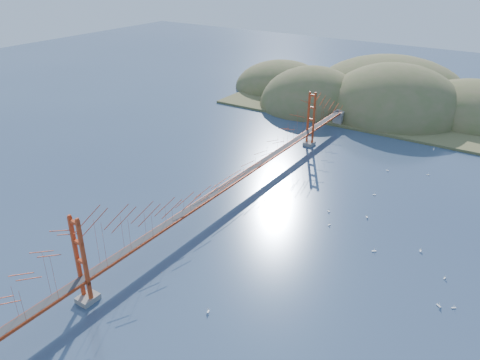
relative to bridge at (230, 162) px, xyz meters
The scene contains 16 objects.
ground 7.01m from the bridge, 90.00° to the right, with size 320.00×320.00×0.00m, color #334866.
bridge is the anchor object (origin of this frame).
far_headlands 68.73m from the bridge, 88.14° to the left, with size 84.00×58.00×25.00m.
sailboat_4 26.12m from the bridge, ahead, with size 0.70×0.70×0.73m.
sailboat_5 31.42m from the bridge, ahead, with size 0.55×0.59×0.67m.
sailboat_10 28.01m from the bridge, 60.93° to the right, with size 0.62×0.63×0.71m.
sailboat_3 25.67m from the bridge, 37.69° to the left, with size 0.61×0.61×0.65m.
sailboat_16 17.69m from the bridge, 19.98° to the left, with size 0.55×0.55×0.60m.
sailboat_14 35.48m from the bridge, ahead, with size 0.44×0.51×0.59m.
sailboat_13 38.22m from the bridge, 11.18° to the right, with size 0.58×0.58×0.61m.
sailboat_7 38.68m from the bridge, 48.48° to the left, with size 0.52×0.43×0.60m.
sailboat_15 48.27m from the bridge, 61.07° to the left, with size 0.41×0.51×0.60m.
sailboat_1 23.30m from the bridge, 18.79° to the left, with size 0.64×0.64×0.67m.
sailboat_12 32.62m from the bridge, 55.00° to the left, with size 0.54×0.45×0.63m.
sailboat_0 18.53m from the bridge, ahead, with size 0.54×0.54×0.61m.
sailboat_2 36.85m from the bridge, 12.63° to the right, with size 0.69×0.69×0.74m.
Camera 1 is at (39.51, -56.51, 37.84)m, focal length 35.00 mm.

